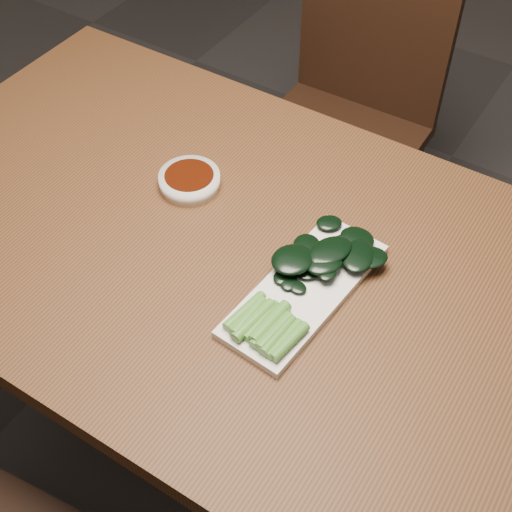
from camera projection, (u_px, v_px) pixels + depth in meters
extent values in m
plane|color=#2C2929|center=(247.00, 452.00, 1.77)|extent=(6.00, 6.00, 0.00)
cube|color=#4E2D16|center=(242.00, 257.00, 1.22)|extent=(1.40, 0.80, 0.04)
cylinder|color=#4E2D16|center=(115.00, 175.00, 1.92)|extent=(0.05, 0.05, 0.71)
cube|color=black|center=(334.00, 144.00, 1.89)|extent=(0.42, 0.42, 0.04)
cylinder|color=black|center=(244.00, 220.00, 2.02)|extent=(0.04, 0.04, 0.41)
cylinder|color=black|center=(355.00, 268.00, 1.90)|extent=(0.04, 0.04, 0.41)
cylinder|color=black|center=(304.00, 151.00, 2.22)|extent=(0.04, 0.04, 0.41)
cylinder|color=black|center=(408.00, 191.00, 2.09)|extent=(0.04, 0.04, 0.41)
cube|color=black|center=(375.00, 31.00, 1.81)|extent=(0.41, 0.04, 0.44)
cylinder|color=silver|center=(190.00, 181.00, 1.30)|extent=(0.11, 0.11, 0.03)
cylinder|color=#3D1205|center=(189.00, 176.00, 1.29)|extent=(0.09, 0.09, 0.00)
cube|color=silver|center=(304.00, 290.00, 1.14)|extent=(0.15, 0.32, 0.01)
cylinder|color=#4C8A2F|center=(244.00, 311.00, 1.09)|extent=(0.03, 0.08, 0.02)
cylinder|color=#4C8A2F|center=(247.00, 312.00, 1.09)|extent=(0.02, 0.09, 0.01)
cylinder|color=#4C8A2F|center=(248.00, 317.00, 1.08)|extent=(0.02, 0.08, 0.02)
cylinder|color=#4C8A2F|center=(254.00, 320.00, 1.08)|extent=(0.03, 0.09, 0.02)
cylinder|color=#4C8A2F|center=(261.00, 321.00, 1.08)|extent=(0.02, 0.08, 0.01)
cylinder|color=#4C8A2F|center=(270.00, 323.00, 1.07)|extent=(0.03, 0.09, 0.02)
cylinder|color=#4C8A2F|center=(270.00, 327.00, 1.07)|extent=(0.02, 0.09, 0.02)
cylinder|color=#4C8A2F|center=(275.00, 332.00, 1.06)|extent=(0.03, 0.08, 0.02)
cylinder|color=#4C8A2F|center=(278.00, 335.00, 1.06)|extent=(0.02, 0.08, 0.02)
cylinder|color=#4C8A2F|center=(284.00, 339.00, 1.06)|extent=(0.02, 0.08, 0.01)
cylinder|color=#4C8A2F|center=(289.00, 342.00, 1.05)|extent=(0.03, 0.08, 0.02)
ellipsoid|color=black|center=(330.00, 251.00, 1.15)|extent=(0.08, 0.10, 0.01)
ellipsoid|color=black|center=(328.00, 273.00, 1.13)|extent=(0.03, 0.04, 0.01)
ellipsoid|color=black|center=(367.00, 257.00, 1.16)|extent=(0.08, 0.08, 0.01)
ellipsoid|color=black|center=(357.00, 238.00, 1.19)|extent=(0.06, 0.05, 0.01)
ellipsoid|color=black|center=(293.00, 259.00, 1.14)|extent=(0.09, 0.09, 0.01)
ellipsoid|color=black|center=(320.00, 253.00, 1.17)|extent=(0.05, 0.04, 0.01)
ellipsoid|color=black|center=(310.00, 266.00, 1.15)|extent=(0.05, 0.06, 0.01)
ellipsoid|color=black|center=(342.00, 244.00, 1.18)|extent=(0.07, 0.08, 0.01)
ellipsoid|color=black|center=(329.00, 223.00, 1.22)|extent=(0.06, 0.06, 0.01)
ellipsoid|color=black|center=(324.00, 264.00, 1.14)|extent=(0.07, 0.08, 0.01)
ellipsoid|color=black|center=(358.00, 256.00, 1.16)|extent=(0.07, 0.09, 0.01)
ellipsoid|color=black|center=(307.00, 246.00, 1.18)|extent=(0.07, 0.07, 0.01)
ellipsoid|color=black|center=(286.00, 276.00, 1.14)|extent=(0.05, 0.05, 0.01)
ellipsoid|color=black|center=(287.00, 268.00, 1.15)|extent=(0.04, 0.03, 0.01)
ellipsoid|color=black|center=(288.00, 281.00, 1.13)|extent=(0.04, 0.05, 0.01)
ellipsoid|color=black|center=(297.00, 287.00, 1.12)|extent=(0.04, 0.03, 0.01)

